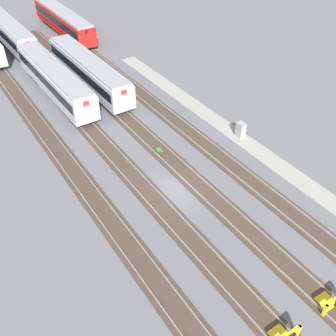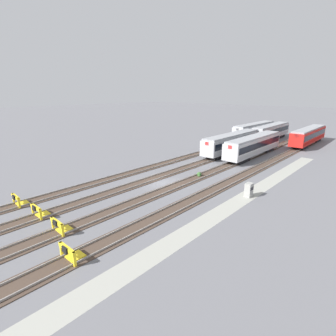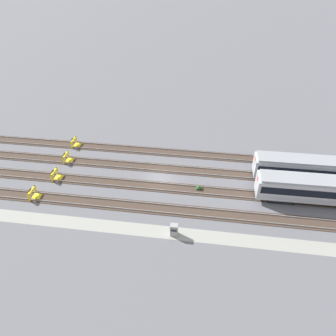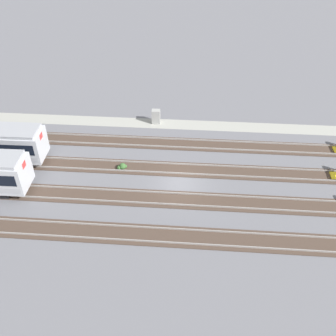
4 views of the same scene
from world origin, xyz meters
TOP-DOWN VIEW (x-y plane):
  - ground_plane at (0.00, 0.00)m, footprint 400.00×400.00m
  - service_walkway at (0.00, -10.16)m, footprint 54.00×2.00m
  - rail_track_nearest at (0.00, -6.35)m, footprint 90.00×2.24m
  - rail_track_near_inner at (0.00, -2.12)m, footprint 90.00×2.24m
  - rail_track_middle at (0.00, 2.12)m, footprint 90.00×2.24m
  - rail_track_far_inner at (0.00, 6.35)m, footprint 90.00×2.24m
  - subway_car_front_row_leftmost at (22.07, -2.17)m, footprint 18.03×3.05m
  - subway_car_front_row_centre at (22.07, 2.17)m, footprint 18.03×3.04m
  - subway_car_front_row_right_inner at (41.07, 2.15)m, footprint 18.06×3.25m
  - subway_car_front_row_rightmost at (40.71, -6.39)m, footprint 18.02×2.99m
  - bumper_stop_near_inner_track at (-14.73, -2.12)m, footprint 1.35×2.00m
  - bumper_stop_middle_track at (-14.71, 2.12)m, footprint 1.34×2.00m
  - electrical_cabinet at (3.22, -10.34)m, footprint 0.90×0.73m
  - weed_clump at (5.61, -1.85)m, footprint 0.92×0.70m

SIDE VIEW (x-z plane):
  - ground_plane at x=0.00m, z-range 0.00..0.00m
  - service_walkway at x=0.00m, z-range 0.00..0.01m
  - rail_track_nearest at x=0.00m, z-range -0.06..0.15m
  - rail_track_near_inner at x=0.00m, z-range -0.06..0.15m
  - rail_track_middle at x=0.00m, z-range -0.06..0.15m
  - rail_track_far_inner at x=0.00m, z-range -0.06..0.15m
  - weed_clump at x=5.61m, z-range -0.08..0.56m
  - bumper_stop_near_inner_track at x=-14.73m, z-range -0.10..1.12m
  - bumper_stop_middle_track at x=-14.71m, z-range -0.10..1.12m
  - electrical_cabinet at x=3.22m, z-range 0.00..1.60m
  - subway_car_front_row_leftmost at x=22.07m, z-range 0.19..3.89m
  - subway_car_front_row_centre at x=22.07m, z-range 0.19..3.89m
  - subway_car_front_row_right_inner at x=41.07m, z-range 0.19..3.89m
  - subway_car_front_row_rightmost at x=40.71m, z-range 0.19..3.89m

